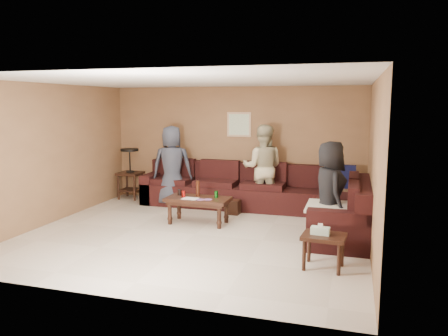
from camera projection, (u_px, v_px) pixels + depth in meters
name	position (u px, v px, depth m)	size (l,w,h in m)	color
room	(194.00, 134.00, 6.98)	(5.60, 5.50, 2.50)	beige
sectional_sofa	(262.00, 199.00, 8.39)	(4.65, 2.90, 0.97)	black
coffee_table	(198.00, 201.00, 7.83)	(1.15, 0.59, 0.76)	black
end_table_left	(130.00, 173.00, 9.87)	(0.50, 0.50, 1.14)	black
side_table_right	(323.00, 239.00, 5.69)	(0.59, 0.50, 0.60)	black
waste_bin	(234.00, 207.00, 8.53)	(0.23, 0.23, 0.28)	black
wall_art	(239.00, 125.00, 9.30)	(0.52, 0.04, 0.52)	tan
person_left	(172.00, 166.00, 9.15)	(0.83, 0.54, 1.69)	#303442
person_middle	(263.00, 167.00, 8.80)	(0.84, 0.66, 1.73)	#B9B089
person_right	(330.00, 191.00, 6.81)	(0.77, 0.50, 1.57)	black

